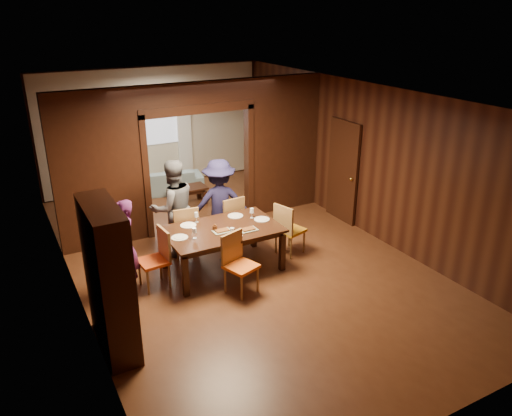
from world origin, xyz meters
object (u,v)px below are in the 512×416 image
person_purple (125,248)px  chair_near (241,265)px  person_grey (173,208)px  chair_right (290,228)px  chair_far_l (184,230)px  hutch (109,279)px  chair_left (153,260)px  sofa (162,181)px  coffee_table (189,195)px  dining_table (223,249)px  chair_far_r (229,220)px  person_navy (220,203)px

person_purple → chair_near: (1.55, -0.86, -0.28)m
person_grey → person_purple: bearing=37.0°
chair_right → chair_far_l: same height
hutch → chair_left: bearing=52.5°
person_purple → person_grey: person_grey is taller
person_grey → chair_left: bearing=51.4°
sofa → coffee_table: bearing=115.8°
coffee_table → chair_left: bearing=-120.0°
chair_near → person_purple: bearing=131.7°
coffee_table → chair_right: bearing=-77.0°
person_purple → chair_left: (0.40, -0.05, -0.28)m
person_purple → chair_far_l: person_purple is taller
dining_table → hutch: 2.52m
chair_far_r → dining_table: bearing=53.6°
person_navy → hutch: 3.27m
sofa → chair_near: 4.98m
sofa → chair_left: size_ratio=1.99×
person_purple → chair_far_r: 2.30m
person_purple → dining_table: person_purple is taller
person_purple → hutch: 1.37m
person_navy → sofa: person_navy is taller
chair_left → chair_right: (2.54, -0.02, 0.00)m
person_purple → coffee_table: person_purple is taller
person_navy → chair_left: bearing=44.5°
person_navy → chair_near: (-0.43, -1.72, -0.35)m
person_purple → sofa: 4.56m
chair_far_r → person_purple: bearing=16.0°
person_purple → chair_far_l: size_ratio=1.58×
dining_table → chair_far_r: size_ratio=1.96×
person_navy → chair_far_l: bearing=22.1°
sofa → hutch: 5.92m
chair_far_l → chair_far_r: bearing=-170.2°
dining_table → chair_far_l: 0.89m
coffee_table → chair_right: (0.73, -3.16, 0.28)m
sofa → chair_far_l: 3.42m
chair_right → hutch: size_ratio=0.48×
person_purple → chair_far_r: (2.13, 0.81, -0.28)m
chair_left → hutch: bearing=-42.2°
chair_left → chair_far_l: bearing=129.6°
person_grey → chair_far_r: person_grey is taller
sofa → chair_far_r: bearing=103.6°
coffee_table → chair_far_r: (-0.07, -2.28, 0.28)m
chair_far_r → sofa: bearing=-91.0°
person_purple → coffee_table: size_ratio=1.91×
coffee_table → person_grey: bearing=-116.9°
person_grey → hutch: 2.70m
coffee_table → sofa: bearing=105.8°
person_purple → coffee_table: (2.21, 3.08, -0.57)m
chair_near → coffee_table: bearing=61.3°
person_purple → chair_left: size_ratio=1.58×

